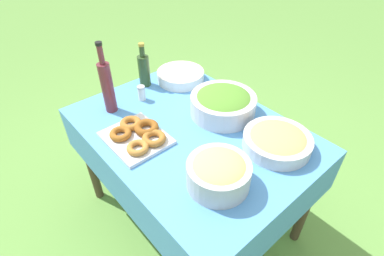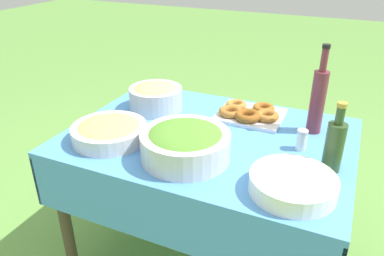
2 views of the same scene
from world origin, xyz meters
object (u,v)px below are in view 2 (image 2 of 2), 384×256
object	(u,v)px
pasta_bowl	(156,96)
bread_bowl	(109,131)
donut_platter	(249,113)
olive_oil_bottle	(334,145)
salad_bowl	(185,143)
wine_bottle	(318,99)
plate_stack	(293,184)

from	to	relation	value
pasta_bowl	bread_bowl	size ratio (longest dim) A/B	0.82
donut_platter	olive_oil_bottle	bearing A→B (deg)	-38.14
salad_bowl	wine_bottle	xyz separation A→B (m)	(0.40, 0.41, 0.08)
salad_bowl	donut_platter	bearing A→B (deg)	75.19
salad_bowl	wine_bottle	distance (m)	0.58
salad_bowl	bread_bowl	distance (m)	0.34
salad_bowl	pasta_bowl	xyz separation A→B (m)	(-0.32, 0.35, 0.00)
salad_bowl	wine_bottle	size ratio (longest dim) A/B	0.89
bread_bowl	wine_bottle	bearing A→B (deg)	29.08
plate_stack	olive_oil_bottle	world-z (taller)	olive_oil_bottle
donut_platter	wine_bottle	size ratio (longest dim) A/B	0.82
salad_bowl	donut_platter	world-z (taller)	salad_bowl
pasta_bowl	donut_platter	world-z (taller)	pasta_bowl
salad_bowl	pasta_bowl	world-z (taller)	pasta_bowl
salad_bowl	bread_bowl	world-z (taller)	salad_bowl
pasta_bowl	donut_platter	distance (m)	0.45
olive_oil_bottle	wine_bottle	size ratio (longest dim) A/B	0.69
pasta_bowl	olive_oil_bottle	world-z (taller)	olive_oil_bottle
olive_oil_bottle	wine_bottle	xyz separation A→B (m)	(-0.10, 0.28, 0.05)
donut_platter	wine_bottle	bearing A→B (deg)	-4.57
salad_bowl	olive_oil_bottle	xyz separation A→B (m)	(0.50, 0.14, 0.04)
pasta_bowl	wine_bottle	distance (m)	0.73
plate_stack	olive_oil_bottle	bearing A→B (deg)	62.76
salad_bowl	wine_bottle	world-z (taller)	wine_bottle
salad_bowl	plate_stack	size ratio (longest dim) A/B	1.19
salad_bowl	plate_stack	distance (m)	0.41
donut_platter	olive_oil_bottle	world-z (taller)	olive_oil_bottle
wine_bottle	donut_platter	bearing A→B (deg)	175.43
wine_bottle	bread_bowl	distance (m)	0.85
plate_stack	wine_bottle	xyz separation A→B (m)	(-0.00, 0.47, 0.12)
wine_bottle	bread_bowl	size ratio (longest dim) A/B	1.23
plate_stack	wine_bottle	bearing A→B (deg)	90.13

